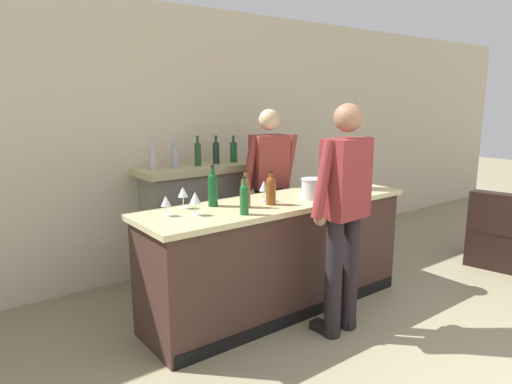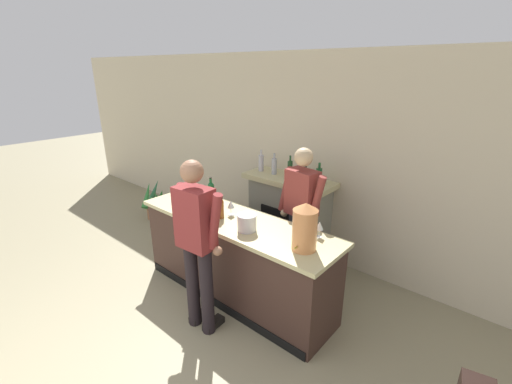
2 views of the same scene
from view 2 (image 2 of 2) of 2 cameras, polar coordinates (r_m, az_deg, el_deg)
name	(u,v)px [view 2 (image 2 of 2)]	position (r m, az deg, el deg)	size (l,w,h in m)	color
wall_back_panel	(319,161)	(4.63, 10.48, 5.14)	(12.00, 0.07, 2.75)	beige
bar_counter	(236,258)	(4.00, -3.44, -10.87)	(2.48, 0.71, 0.97)	#3C2720
fireplace_stone	(288,215)	(4.83, 5.41, -3.88)	(1.27, 0.52, 1.45)	gray
potted_plant_corner	(155,203)	(6.34, -16.41, -1.83)	(0.47, 0.50, 0.68)	#9F6642
person_customer	(197,241)	(3.31, -9.83, -8.13)	(0.66, 0.32, 1.79)	black
person_bartender	(301,213)	(4.01, 7.47, -3.47)	(0.65, 0.34, 1.72)	#272B32
copper_dispenser	(305,227)	(3.10, 8.14, -5.72)	(0.23, 0.27, 0.46)	#D0844C
ice_bucket_steel	(247,222)	(3.48, -1.53, -5.10)	(0.20, 0.20, 0.17)	silver
wine_bottle_cabernet_heavy	(209,201)	(3.95, -7.79, -1.45)	(0.07, 0.07, 0.30)	brown
wine_bottle_merlot_tall	(211,192)	(4.19, -7.49, 0.07)	(0.08, 0.08, 0.33)	#134A24
wine_bottle_burgundy_dark	(189,203)	(3.95, -11.15, -1.74)	(0.07, 0.07, 0.29)	#1C5527
wine_bottle_chardonnay_pale	(220,207)	(3.77, -6.00, -2.52)	(0.08, 0.08, 0.28)	brown
wine_glass_by_dispenser	(186,192)	(4.29, -11.57, -0.02)	(0.08, 0.08, 0.18)	silver
wine_glass_near_bucket	(203,188)	(4.41, -8.81, 0.71)	(0.08, 0.08, 0.17)	silver
wine_glass_front_left	(184,188)	(4.49, -11.89, 0.64)	(0.07, 0.07, 0.15)	silver
wine_glass_mid_counter	(231,205)	(3.84, -4.22, -2.13)	(0.08, 0.08, 0.17)	silver
wine_glass_front_right	(320,226)	(3.39, 10.55, -5.62)	(0.07, 0.07, 0.17)	silver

